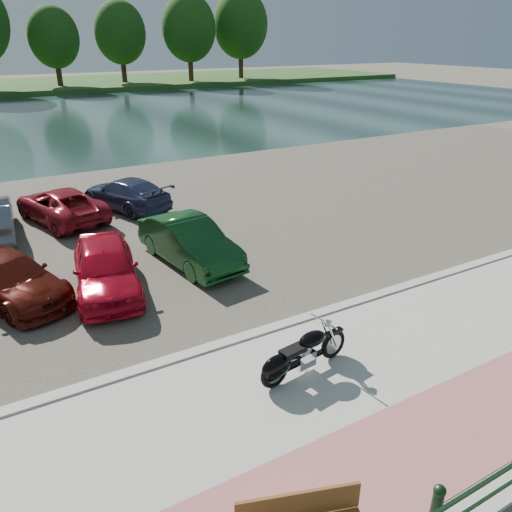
{
  "coord_description": "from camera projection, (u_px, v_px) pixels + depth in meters",
  "views": [
    {
      "loc": [
        -6.19,
        -6.75,
        6.57
      ],
      "look_at": [
        -0.01,
        3.98,
        1.1
      ],
      "focal_mm": 35.0,
      "sensor_mm": 36.0,
      "label": 1
    }
  ],
  "objects": [
    {
      "name": "car_3",
      "position": [
        10.0,
        278.0,
        13.3
      ],
      "size": [
        3.16,
        4.55,
        1.22
      ],
      "primitive_type": "imported",
      "rotation": [
        0.0,
        0.0,
        0.38
      ],
      "color": "#4E120B",
      "rests_on": "parking_lot"
    },
    {
      "name": "parking_lot",
      "position": [
        167.0,
        218.0,
        19.54
      ],
      "size": [
        60.0,
        18.0,
        0.04
      ],
      "primitive_type": "cube",
      "color": "#3E3A32",
      "rests_on": "ground"
    },
    {
      "name": "promenade",
      "position": [
        380.0,
        390.0,
        10.02
      ],
      "size": [
        60.0,
        6.0,
        0.1
      ],
      "primitive_type": "cube",
      "color": "#B4B1A9",
      "rests_on": "ground"
    },
    {
      "name": "car_10",
      "position": [
        61.0,
        205.0,
        19.02
      ],
      "size": [
        3.21,
        4.94,
        1.27
      ],
      "primitive_type": "imported",
      "rotation": [
        0.0,
        0.0,
        3.4
      ],
      "color": "maroon",
      "rests_on": "parking_lot"
    },
    {
      "name": "far_bank",
      "position": [
        7.0,
        86.0,
        67.79
      ],
      "size": [
        120.0,
        24.0,
        0.6
      ],
      "primitive_type": "cube",
      "color": "#294A1A",
      "rests_on": "ground"
    },
    {
      "name": "motorcycle",
      "position": [
        297.0,
        356.0,
        10.21
      ],
      "size": [
        2.33,
        0.76,
        1.05
      ],
      "rotation": [
        0.0,
        0.0,
        0.13
      ],
      "color": "black",
      "rests_on": "promenade"
    },
    {
      "name": "car_4",
      "position": [
        106.0,
        268.0,
        13.68
      ],
      "size": [
        2.38,
        4.39,
        1.42
      ],
      "primitive_type": "imported",
      "rotation": [
        0.0,
        0.0,
        -0.18
      ],
      "color": "red",
      "rests_on": "parking_lot"
    },
    {
      "name": "car_5",
      "position": [
        189.0,
        242.0,
        15.42
      ],
      "size": [
        2.06,
        4.44,
        1.41
      ],
      "primitive_type": "imported",
      "rotation": [
        0.0,
        0.0,
        0.14
      ],
      "color": "#114019",
      "rests_on": "parking_lot"
    },
    {
      "name": "bollards",
      "position": [
        428.0,
        510.0,
        6.92
      ],
      "size": [
        10.68,
        0.18,
        0.81
      ],
      "color": "black",
      "rests_on": "promenade"
    },
    {
      "name": "ground",
      "position": [
        348.0,
        366.0,
        10.83
      ],
      "size": [
        200.0,
        200.0,
        0.0
      ],
      "primitive_type": "plane",
      "color": "#595447",
      "rests_on": "ground"
    },
    {
      "name": "pink_path",
      "position": [
        439.0,
        436.0,
        8.81
      ],
      "size": [
        60.0,
        2.0,
        0.01
      ],
      "primitive_type": "cube",
      "color": "#A65E61",
      "rests_on": "promenade"
    },
    {
      "name": "car_11",
      "position": [
        126.0,
        194.0,
        20.38
      ],
      "size": [
        3.2,
        4.7,
        1.26
      ],
      "primitive_type": "imported",
      "rotation": [
        0.0,
        0.0,
        3.5
      ],
      "color": "navy",
      "rests_on": "parking_lot"
    },
    {
      "name": "far_trees",
      "position": [
        39.0,
        28.0,
        61.95
      ],
      "size": [
        70.25,
        10.68,
        12.52
      ],
      "color": "#342013",
      "rests_on": "far_bank"
    },
    {
      "name": "kerb",
      "position": [
        296.0,
        322.0,
        12.39
      ],
      "size": [
        60.0,
        0.3,
        0.14
      ],
      "primitive_type": "cube",
      "color": "#B4B1A9",
      "rests_on": "ground"
    },
    {
      "name": "river",
      "position": [
        46.0,
        120.0,
        42.54
      ],
      "size": [
        120.0,
        40.0,
        0.0
      ],
      "primitive_type": "cube",
      "color": "#192E2A",
      "rests_on": "ground"
    }
  ]
}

